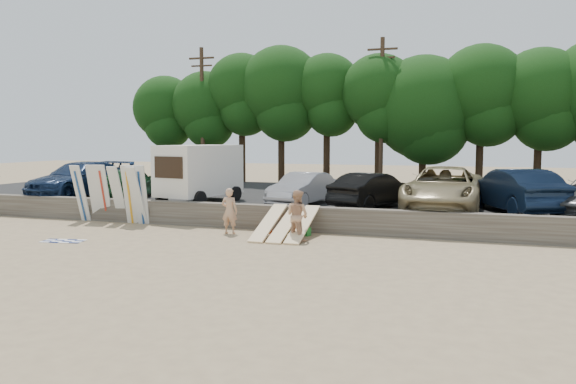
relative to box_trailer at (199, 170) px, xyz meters
name	(u,v)px	position (x,y,z in m)	size (l,w,h in m)	color
ground	(252,243)	(4.80, -5.39, -2.20)	(120.00, 120.00, 0.00)	tan
seawall	(280,218)	(4.80, -2.39, -1.70)	(44.00, 0.50, 1.00)	#6B6356
parking_lot	(326,202)	(4.80, 5.11, -1.85)	(44.00, 14.50, 0.70)	#282828
treeline	(387,96)	(6.91, 12.18, 4.13)	(33.19, 6.40, 9.13)	#382616
utility_poles	(382,109)	(6.80, 10.61, 3.23)	(25.80, 0.26, 9.00)	#473321
box_trailer	(199,170)	(0.00, 0.00, 0.00)	(3.04, 4.53, 2.68)	white
car_0	(80,179)	(-7.13, 0.49, -0.61)	(2.49, 6.12, 1.78)	#132444
car_1	(130,182)	(-4.13, 0.49, -0.70)	(1.88, 4.68, 1.60)	#14391E
car_2	(303,189)	(4.90, 0.54, -0.77)	(1.54, 4.41, 1.45)	#96969B
car_3	(373,190)	(8.07, 0.51, -0.74)	(1.60, 4.59, 1.51)	black
car_4	(444,188)	(11.01, 0.69, -0.60)	(2.99, 6.49, 1.80)	#96865F
car_5	(515,191)	(13.79, 0.78, -0.61)	(1.87, 5.37, 1.77)	black
surfboard_upright_0	(80,193)	(-4.35, -2.96, -0.94)	(0.50, 0.06, 2.60)	silver
surfboard_upright_1	(95,193)	(-3.71, -2.79, -0.93)	(0.50, 0.06, 2.60)	silver
surfboard_upright_2	(104,193)	(-3.28, -2.76, -0.93)	(0.50, 0.06, 2.60)	silver
surfboard_upright_3	(118,195)	(-2.53, -2.81, -0.95)	(0.50, 0.06, 2.60)	silver
surfboard_upright_4	(130,195)	(-1.87, -2.89, -0.92)	(0.50, 0.06, 2.60)	silver
surfboard_upright_5	(136,196)	(-1.45, -3.00, -0.95)	(0.50, 0.06, 2.60)	silver
surfboard_upright_6	(141,195)	(-1.29, -2.90, -0.92)	(0.50, 0.06, 2.60)	silver
surfboard_low_0	(269,222)	(4.92, -3.98, -1.66)	(0.56, 3.00, 0.07)	#FFDAA0
surfboard_low_1	(286,225)	(5.59, -3.96, -1.71)	(0.56, 3.00, 0.07)	#FFDAA0
surfboard_low_2	(303,224)	(6.23, -3.90, -1.67)	(0.56, 3.00, 0.07)	#FFDAA0
beachgoer_a	(230,211)	(3.25, -3.83, -1.31)	(0.65, 0.43, 1.78)	tan
beachgoer_b	(297,215)	(6.20, -4.45, -1.28)	(0.90, 0.70, 1.84)	tan
cooler	(305,231)	(6.15, -3.33, -2.04)	(0.38, 0.30, 0.32)	#23832B
gear_bag	(267,230)	(4.59, -3.25, -2.09)	(0.30, 0.25, 0.22)	#D64319
beach_towel	(63,241)	(-1.78, -7.19, -2.19)	(1.50, 1.50, 0.00)	white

